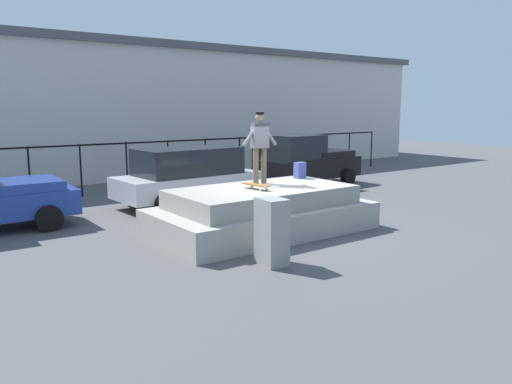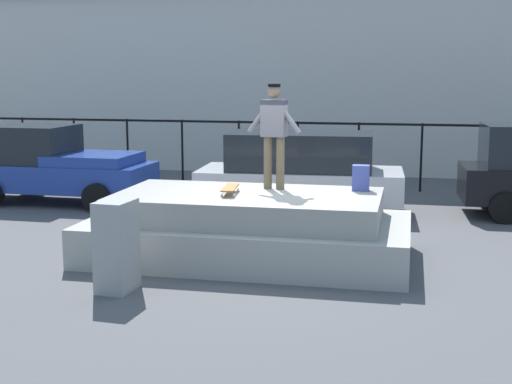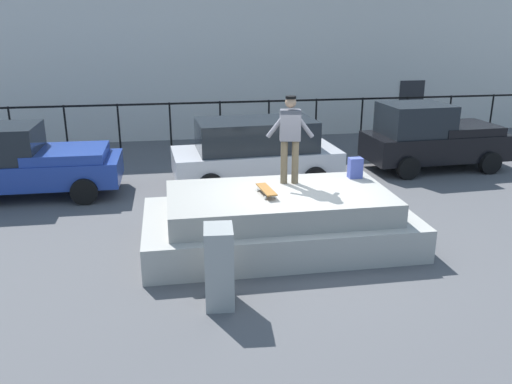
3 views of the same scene
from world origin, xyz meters
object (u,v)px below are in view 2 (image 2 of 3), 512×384
object	(u,v)px
backpack	(361,178)
utility_box	(117,246)
skateboarder	(274,129)
car_silver_hatchback_mid	(300,170)
car_blue_pickup_near	(54,165)
skateboard	(230,188)

from	to	relation	value
backpack	utility_box	size ratio (longest dim) A/B	0.33
skateboarder	car_silver_hatchback_mid	world-z (taller)	skateboarder
utility_box	car_blue_pickup_near	bearing A→B (deg)	128.76
skateboarder	car_silver_hatchback_mid	size ratio (longest dim) A/B	0.39
backpack	car_blue_pickup_near	size ratio (longest dim) A/B	0.10
car_blue_pickup_near	utility_box	bearing A→B (deg)	-55.64
skateboarder	car_blue_pickup_near	world-z (taller)	skateboarder
skateboard	car_silver_hatchback_mid	size ratio (longest dim) A/B	0.18
car_blue_pickup_near	skateboarder	bearing A→B (deg)	-30.29
skateboarder	backpack	world-z (taller)	skateboarder
skateboard	backpack	world-z (taller)	backpack
skateboarder	car_blue_pickup_near	bearing A→B (deg)	149.71
backpack	car_blue_pickup_near	world-z (taller)	car_blue_pickup_near
skateboard	backpack	size ratio (longest dim) A/B	1.87
utility_box	backpack	bearing A→B (deg)	46.07
skateboarder	skateboard	xyz separation A→B (m)	(-0.60, -0.66, -0.92)
skateboard	car_silver_hatchback_mid	world-z (taller)	car_silver_hatchback_mid
skateboard	utility_box	bearing A→B (deg)	-118.97
skateboard	car_blue_pickup_near	xyz separation A→B (m)	(-5.31, 4.10, -0.29)
skateboarder	backpack	xyz separation A→B (m)	(1.45, 0.14, -0.81)
skateboarder	backpack	distance (m)	1.67
skateboarder	skateboard	bearing A→B (deg)	-132.32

